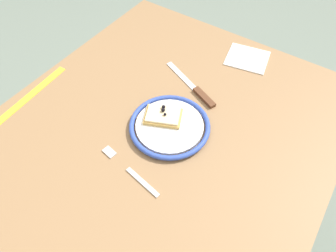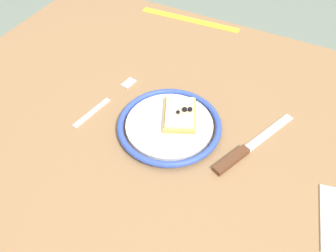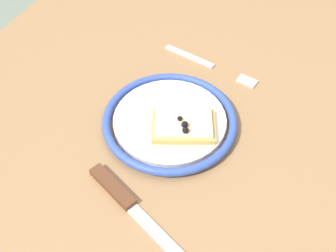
{
  "view_description": "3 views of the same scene",
  "coord_description": "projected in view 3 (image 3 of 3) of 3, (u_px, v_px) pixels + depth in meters",
  "views": [
    {
      "loc": [
        -0.39,
        -0.3,
        1.4
      ],
      "look_at": [
        0.03,
        -0.02,
        0.74
      ],
      "focal_mm": 32.62,
      "sensor_mm": 36.0,
      "label": 1
    },
    {
      "loc": [
        0.28,
        -0.47,
        1.29
      ],
      "look_at": [
        0.05,
        -0.02,
        0.73
      ],
      "focal_mm": 37.38,
      "sensor_mm": 36.0,
      "label": 2
    },
    {
      "loc": [
        0.47,
        0.18,
        1.25
      ],
      "look_at": [
        0.07,
        -0.01,
        0.74
      ],
      "focal_mm": 44.46,
      "sensor_mm": 36.0,
      "label": 3
    }
  ],
  "objects": [
    {
      "name": "pizza_slice_near",
      "position": [
        183.0,
        125.0,
        0.68
      ],
      "size": [
        0.11,
        0.12,
        0.03
      ],
      "color": "tan",
      "rests_on": "plate"
    },
    {
      "name": "fork",
      "position": [
        210.0,
        65.0,
        0.81
      ],
      "size": [
        0.05,
        0.2,
        0.0
      ],
      "color": "silver",
      "rests_on": "dining_table"
    },
    {
      "name": "dining_table",
      "position": [
        187.0,
        137.0,
        0.79
      ],
      "size": [
        1.09,
        0.91,
        0.71
      ],
      "color": "#936D47",
      "rests_on": "ground_plane"
    },
    {
      "name": "plate",
      "position": [
        170.0,
        121.0,
        0.7
      ],
      "size": [
        0.23,
        0.23,
        0.02
      ],
      "color": "white",
      "rests_on": "dining_table"
    },
    {
      "name": "knife",
      "position": [
        126.0,
        201.0,
        0.6
      ],
      "size": [
        0.11,
        0.23,
        0.01
      ],
      "color": "silver",
      "rests_on": "dining_table"
    }
  ]
}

